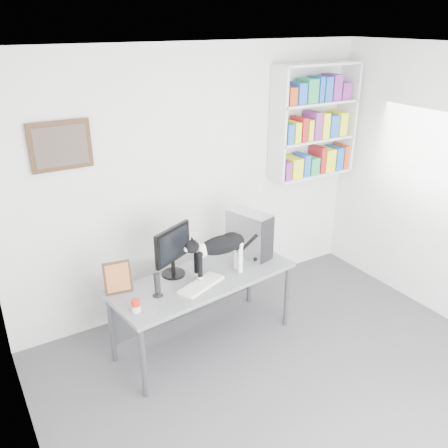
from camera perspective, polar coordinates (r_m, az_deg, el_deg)
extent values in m
cube|color=#4B4C50|center=(4.17, 11.17, -20.82)|extent=(4.00, 4.00, 0.01)
cube|color=white|center=(3.01, 15.36, 19.09)|extent=(4.00, 4.00, 0.01)
cube|color=white|center=(4.88, -3.34, 5.11)|extent=(4.00, 0.01, 2.70)
cube|color=white|center=(2.61, -22.27, -14.70)|extent=(0.01, 4.00, 2.70)
cube|color=silver|center=(5.41, 10.79, 12.07)|extent=(1.03, 0.28, 1.24)
cube|color=#452C16|center=(4.27, -19.06, 8.88)|extent=(0.52, 0.04, 0.42)
cube|color=gray|center=(4.55, -2.41, -10.30)|extent=(1.79, 0.87, 0.72)
cube|color=black|center=(4.30, -6.23, -3.27)|extent=(0.50, 0.39, 0.48)
cube|color=white|center=(4.21, -2.78, -7.32)|extent=(0.48, 0.32, 0.03)
cube|color=silver|center=(4.66, 3.04, -1.18)|extent=(0.32, 0.49, 0.45)
cylinder|color=black|center=(4.07, -8.04, -7.22)|extent=(0.11, 0.11, 0.22)
cube|color=#452C16|center=(4.17, -12.69, -6.21)|extent=(0.25, 0.13, 0.29)
cylinder|color=red|center=(3.92, -10.55, -9.64)|extent=(0.10, 0.10, 0.11)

